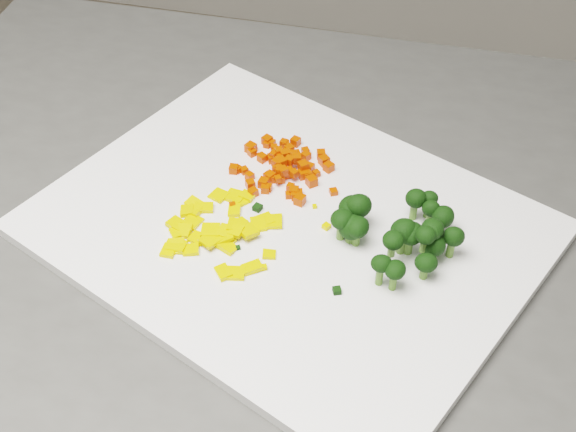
% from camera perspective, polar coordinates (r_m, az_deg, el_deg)
% --- Properties ---
extents(cutting_board, '(0.57, 0.52, 0.01)m').
position_cam_1_polar(cutting_board, '(0.80, 0.00, -0.83)').
color(cutting_board, white).
rests_on(cutting_board, counter_block).
extents(carrot_pile, '(0.10, 0.10, 0.03)m').
position_cam_1_polar(carrot_pile, '(0.84, -0.42, 3.84)').
color(carrot_pile, red).
rests_on(carrot_pile, cutting_board).
extents(pepper_pile, '(0.12, 0.12, 0.02)m').
position_cam_1_polar(pepper_pile, '(0.78, -4.43, -1.05)').
color(pepper_pile, yellow).
rests_on(pepper_pile, cutting_board).
extents(broccoli_pile, '(0.12, 0.12, 0.06)m').
position_cam_1_polar(broccoli_pile, '(0.76, 8.20, -0.96)').
color(broccoli_pile, black).
rests_on(broccoli_pile, cutting_board).
extents(carrot_cube_0, '(0.01, 0.01, 0.01)m').
position_cam_1_polar(carrot_cube_0, '(0.85, 1.53, 3.45)').
color(carrot_cube_0, red).
rests_on(carrot_cube_0, carrot_pile).
extents(carrot_cube_1, '(0.01, 0.01, 0.01)m').
position_cam_1_polar(carrot_cube_1, '(0.89, 0.54, 5.32)').
color(carrot_cube_1, red).
rests_on(carrot_cube_1, carrot_pile).
extents(carrot_cube_2, '(0.01, 0.01, 0.01)m').
position_cam_1_polar(carrot_cube_2, '(0.84, 0.44, 3.04)').
color(carrot_cube_2, red).
rests_on(carrot_cube_2, carrot_pile).
extents(carrot_cube_3, '(0.01, 0.01, 0.01)m').
position_cam_1_polar(carrot_cube_3, '(0.85, 0.11, 3.97)').
color(carrot_cube_3, red).
rests_on(carrot_cube_3, carrot_pile).
extents(carrot_cube_4, '(0.01, 0.01, 0.01)m').
position_cam_1_polar(carrot_cube_4, '(0.89, -1.19, 5.19)').
color(carrot_cube_4, red).
rests_on(carrot_cube_4, carrot_pile).
extents(carrot_cube_5, '(0.01, 0.01, 0.01)m').
position_cam_1_polar(carrot_cube_5, '(0.87, 2.36, 4.40)').
color(carrot_cube_5, red).
rests_on(carrot_cube_5, carrot_pile).
extents(carrot_cube_6, '(0.01, 0.01, 0.01)m').
position_cam_1_polar(carrot_cube_6, '(0.84, -1.32, 2.82)').
color(carrot_cube_6, red).
rests_on(carrot_cube_6, carrot_pile).
extents(carrot_cube_7, '(0.01, 0.01, 0.01)m').
position_cam_1_polar(carrot_cube_7, '(0.85, -3.57, 3.35)').
color(carrot_cube_7, red).
rests_on(carrot_cube_7, carrot_pile).
extents(carrot_cube_8, '(0.01, 0.01, 0.01)m').
position_cam_1_polar(carrot_cube_8, '(0.84, -0.59, 3.25)').
color(carrot_cube_8, red).
rests_on(carrot_cube_8, carrot_pile).
extents(carrot_cube_9, '(0.01, 0.01, 0.01)m').
position_cam_1_polar(carrot_cube_9, '(0.84, -0.49, 3.20)').
color(carrot_cube_9, red).
rests_on(carrot_cube_9, carrot_pile).
extents(carrot_cube_10, '(0.01, 0.01, 0.01)m').
position_cam_1_polar(carrot_cube_10, '(0.87, -0.78, 4.51)').
color(carrot_cube_10, red).
rests_on(carrot_cube_10, carrot_pile).
extents(carrot_cube_11, '(0.01, 0.01, 0.01)m').
position_cam_1_polar(carrot_cube_11, '(0.88, -0.29, 5.20)').
color(carrot_cube_11, red).
rests_on(carrot_cube_11, carrot_pile).
extents(carrot_cube_12, '(0.01, 0.01, 0.01)m').
position_cam_1_polar(carrot_cube_12, '(0.81, 0.84, 1.16)').
color(carrot_cube_12, red).
rests_on(carrot_cube_12, carrot_pile).
extents(carrot_cube_13, '(0.01, 0.01, 0.01)m').
position_cam_1_polar(carrot_cube_13, '(0.84, 1.38, 2.95)').
color(carrot_cube_13, red).
rests_on(carrot_cube_13, carrot_pile).
extents(carrot_cube_14, '(0.01, 0.01, 0.01)m').
position_cam_1_polar(carrot_cube_14, '(0.85, 2.91, 3.50)').
color(carrot_cube_14, red).
rests_on(carrot_cube_14, carrot_pile).
extents(carrot_cube_15, '(0.01, 0.01, 0.01)m').
position_cam_1_polar(carrot_cube_15, '(0.84, 1.09, 3.57)').
color(carrot_cube_15, red).
rests_on(carrot_cube_15, carrot_pile).
extents(carrot_cube_16, '(0.01, 0.01, 0.01)m').
position_cam_1_polar(carrot_cube_16, '(0.84, -2.74, 2.84)').
color(carrot_cube_16, red).
rests_on(carrot_cube_16, carrot_pile).
extents(carrot_cube_17, '(0.01, 0.01, 0.01)m').
position_cam_1_polar(carrot_cube_17, '(0.84, -0.82, 3.37)').
color(carrot_cube_17, red).
rests_on(carrot_cube_17, carrot_pile).
extents(carrot_cube_18, '(0.01, 0.01, 0.01)m').
position_cam_1_polar(carrot_cube_18, '(0.84, -0.64, 3.42)').
color(carrot_cube_18, red).
rests_on(carrot_cube_18, carrot_pile).
extents(carrot_cube_19, '(0.01, 0.01, 0.01)m').
position_cam_1_polar(carrot_cube_19, '(0.85, 1.42, 3.31)').
color(carrot_cube_19, red).
rests_on(carrot_cube_19, carrot_pile).
extents(carrot_cube_20, '(0.01, 0.01, 0.01)m').
position_cam_1_polar(carrot_cube_20, '(0.84, -1.16, 2.70)').
color(carrot_cube_20, red).
rests_on(carrot_cube_20, carrot_pile).
extents(carrot_cube_21, '(0.01, 0.01, 0.01)m').
position_cam_1_polar(carrot_cube_21, '(0.87, -1.85, 4.15)').
color(carrot_cube_21, red).
rests_on(carrot_cube_21, carrot_pile).
extents(carrot_cube_22, '(0.01, 0.01, 0.01)m').
position_cam_1_polar(carrot_cube_22, '(0.85, -3.89, 3.35)').
color(carrot_cube_22, red).
rests_on(carrot_cube_22, carrot_pile).
extents(carrot_cube_23, '(0.01, 0.01, 0.01)m').
position_cam_1_polar(carrot_cube_23, '(0.85, 2.03, 3.03)').
color(carrot_cube_23, red).
rests_on(carrot_cube_23, carrot_pile).
extents(carrot_cube_24, '(0.01, 0.01, 0.01)m').
position_cam_1_polar(carrot_cube_24, '(0.82, 0.43, 1.75)').
color(carrot_cube_24, red).
rests_on(carrot_cube_24, carrot_pile).
extents(carrot_cube_25, '(0.01, 0.01, 0.01)m').
position_cam_1_polar(carrot_cube_25, '(0.82, 0.43, 1.72)').
color(carrot_cube_25, red).
rests_on(carrot_cube_25, carrot_pile).
extents(carrot_cube_26, '(0.01, 0.01, 0.01)m').
position_cam_1_polar(carrot_cube_26, '(0.88, -2.44, 4.84)').
color(carrot_cube_26, red).
rests_on(carrot_cube_26, carrot_pile).
extents(carrot_cube_27, '(0.01, 0.01, 0.01)m').
position_cam_1_polar(carrot_cube_27, '(0.83, -2.70, 2.27)').
color(carrot_cube_27, red).
rests_on(carrot_cube_27, carrot_pile).
extents(carrot_cube_28, '(0.01, 0.01, 0.01)m').
position_cam_1_polar(carrot_cube_28, '(0.86, -1.14, 4.12)').
color(carrot_cube_28, red).
rests_on(carrot_cube_28, carrot_pile).
extents(carrot_cube_29, '(0.01, 0.01, 0.01)m').
position_cam_1_polar(carrot_cube_29, '(0.84, -1.45, 2.58)').
color(carrot_cube_29, red).
rests_on(carrot_cube_29, carrot_pile).
extents(carrot_cube_30, '(0.01, 0.01, 0.01)m').
position_cam_1_polar(carrot_cube_30, '(0.87, -0.07, 4.61)').
color(carrot_cube_30, red).
rests_on(carrot_cube_30, carrot_pile).
extents(carrot_cube_31, '(0.01, 0.01, 0.01)m').
position_cam_1_polar(carrot_cube_31, '(0.83, -1.63, 1.95)').
color(carrot_cube_31, red).
rests_on(carrot_cube_31, carrot_pile).
extents(carrot_cube_32, '(0.01, 0.01, 0.01)m').
position_cam_1_polar(carrot_cube_32, '(0.84, 1.08, 2.99)').
color(carrot_cube_32, red).
rests_on(carrot_cube_32, carrot_pile).
extents(carrot_cube_33, '(0.01, 0.01, 0.01)m').
position_cam_1_polar(carrot_cube_33, '(0.87, 0.57, 4.36)').
color(carrot_cube_33, red).
rests_on(carrot_cube_33, carrot_pile).
extents(carrot_cube_34, '(0.01, 0.01, 0.01)m').
position_cam_1_polar(carrot_cube_34, '(0.86, -0.24, 4.41)').
color(carrot_cube_34, red).
rests_on(carrot_cube_34, carrot_pile).
extents(carrot_cube_35, '(0.01, 0.01, 0.01)m').
position_cam_1_polar(carrot_cube_35, '(0.87, 1.28, 4.28)').
color(carrot_cube_35, red).
rests_on(carrot_cube_35, carrot_pile).
extents(carrot_cube_36, '(0.01, 0.01, 0.01)m').
position_cam_1_polar(carrot_cube_36, '(0.87, 1.24, 4.62)').
color(carrot_cube_36, red).
rests_on(carrot_cube_36, carrot_pile).
extents(carrot_cube_37, '(0.01, 0.01, 0.01)m').
position_cam_1_polar(carrot_cube_37, '(0.86, -0.58, 4.23)').
color(carrot_cube_37, red).
rests_on(carrot_cube_37, carrot_pile).
extents(carrot_cube_38, '(0.01, 0.01, 0.01)m').
position_cam_1_polar(carrot_cube_38, '(0.82, 0.80, 1.20)').
color(carrot_cube_38, red).
rests_on(carrot_cube_38, carrot_pile).
extents(carrot_cube_39, '(0.01, 0.01, 0.01)m').
position_cam_1_polar(carrot_cube_39, '(0.82, -2.49, 1.69)').
color(carrot_cube_39, red).
rests_on(carrot_cube_39, carrot_pile).
extents(carrot_cube_40, '(0.01, 0.01, 0.01)m').
position_cam_1_polar(carrot_cube_40, '(0.87, 0.59, 4.33)').
color(carrot_cube_40, red).
rests_on(carrot_cube_40, carrot_pile).
extents(carrot_cube_41, '(0.01, 0.01, 0.01)m').
position_cam_1_polar(carrot_cube_41, '(0.84, 1.68, 2.49)').
color(carrot_cube_41, red).
rests_on(carrot_cube_41, carrot_pile).
extents(carrot_cube_42, '(0.01, 0.01, 0.01)m').
position_cam_1_polar(carrot_cube_42, '(0.87, -1.94, 4.30)').
color(carrot_cube_42, red).
rests_on(carrot_cube_42, carrot_pile).
extents(carrot_cube_43, '(0.01, 0.01, 0.01)m').
position_cam_1_polar(carrot_cube_43, '(0.88, -0.15, 5.12)').
color(carrot_cube_43, red).
rests_on(carrot_cube_43, carrot_pile).
extents(carrot_cube_44, '(0.01, 0.01, 0.01)m').
position_cam_1_polar(carrot_cube_44, '(0.85, -0.68, 3.10)').
color(carrot_cube_44, red).
rests_on(carrot_cube_44, carrot_pile).
extents(carrot_cube_45, '(0.01, 0.01, 0.01)m').
position_cam_1_polar(carrot_cube_45, '(0.82, 0.81, 1.68)').
color(carrot_cube_45, red).
rests_on(carrot_cube_45, carrot_pile).
extents(carrot_cube_46, '(0.01, 0.01, 0.01)m').
position_cam_1_polar(carrot_cube_46, '(0.89, -1.49, 5.39)').
color(carrot_cube_46, red).
rests_on(carrot_cube_46, carrot_pile).
extents(carrot_cube_47, '(0.01, 0.01, 0.01)m').
position_cam_1_polar(carrot_cube_47, '(0.86, -0.64, 4.59)').
color(carrot_cube_47, red).
rests_on(carrot_cube_47, carrot_pile).
extents(carrot_cube_48, '(0.01, 0.01, 0.01)m').
position_cam_1_polar(carrot_cube_48, '(0.82, 0.53, 1.48)').
color(carrot_cube_48, red).
rests_on(carrot_cube_48, carrot_pile).
extents(carrot_cube_49, '(0.01, 0.01, 0.01)m').
position_cam_1_polar(carrot_cube_49, '(0.85, 0.03, 3.10)').
color(carrot_cube_49, red).
rests_on(carrot_cube_49, carrot_pile).
extents(carrot_cube_50, '(0.01, 0.01, 0.01)m').
position_cam_1_polar(carrot_cube_50, '(0.85, -0.80, 3.81)').
color(carrot_cube_50, red).
rests_on(carrot_cube_50, carrot_pile).
extents(carrot_cube_51, '(0.01, 0.01, 0.01)m').
position_cam_1_polar(carrot_cube_51, '(0.87, -0.75, 4.61)').
color(carrot_cube_51, red).
rests_on(carrot_cube_51, carrot_pile).
extents(carrot_cube_52, '(0.01, 0.01, 0.01)m').
position_cam_1_polar(carrot_cube_52, '(0.87, -2.58, 4.54)').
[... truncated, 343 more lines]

